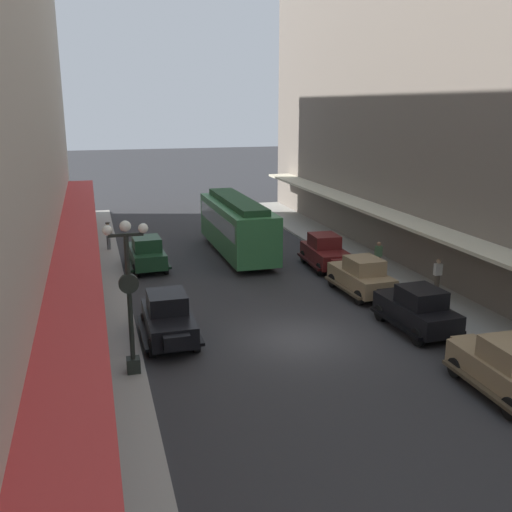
% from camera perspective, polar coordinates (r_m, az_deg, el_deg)
% --- Properties ---
extents(ground_plane, '(200.00, 200.00, 0.00)m').
position_cam_1_polar(ground_plane, '(22.48, 4.30, -8.24)').
color(ground_plane, '#2D2D30').
extents(sidewalk_left, '(3.00, 60.00, 0.15)m').
position_cam_1_polar(sidewalk_left, '(21.22, -15.36, -10.00)').
color(sidewalk_left, '#99968E').
rests_on(sidewalk_left, ground).
extents(sidewalk_right, '(3.00, 60.00, 0.15)m').
position_cam_1_polar(sidewalk_right, '(25.89, 20.15, -5.79)').
color(sidewalk_right, '#99968E').
rests_on(sidewalk_right, ground).
extents(parked_car_0, '(2.21, 4.29, 1.84)m').
position_cam_1_polar(parked_car_0, '(19.66, 23.69, -10.04)').
color(parked_car_0, '#997F5B').
rests_on(parked_car_0, ground).
extents(parked_car_1, '(2.27, 4.31, 1.84)m').
position_cam_1_polar(parked_car_1, '(27.67, 10.47, -1.89)').
color(parked_car_1, '#997F5B').
rests_on(parked_car_1, ground).
extents(parked_car_2, '(2.14, 4.26, 1.84)m').
position_cam_1_polar(parked_car_2, '(22.24, -8.74, -6.01)').
color(parked_car_2, black).
rests_on(parked_car_2, ground).
extents(parked_car_3, '(2.27, 4.30, 1.84)m').
position_cam_1_polar(parked_car_3, '(31.97, -10.85, 0.37)').
color(parked_car_3, '#193D23').
rests_on(parked_car_3, ground).
extents(parked_car_4, '(2.29, 4.31, 1.84)m').
position_cam_1_polar(parked_car_4, '(31.88, 6.93, 0.49)').
color(parked_car_4, '#591919').
rests_on(parked_car_4, ground).
extents(parked_car_5, '(2.28, 4.31, 1.84)m').
position_cam_1_polar(parked_car_5, '(23.79, 15.75, -5.01)').
color(parked_car_5, black).
rests_on(parked_car_5, ground).
extents(streetcar, '(2.57, 9.61, 3.46)m').
position_cam_1_polar(streetcar, '(34.17, -1.91, 3.21)').
color(streetcar, '#33723F').
rests_on(streetcar, ground).
extents(lamp_post_with_clock, '(1.42, 0.44, 5.16)m').
position_cam_1_polar(lamp_post_with_clock, '(18.88, -12.53, -3.46)').
color(lamp_post_with_clock, black).
rests_on(lamp_post_with_clock, sidewalk_left).
extents(fire_hydrant, '(0.24, 0.24, 0.82)m').
position_cam_1_polar(fire_hydrant, '(30.40, 11.30, -1.16)').
color(fire_hydrant, '#B21E19').
rests_on(fire_hydrant, sidewalk_right).
extents(pedestrian_0, '(0.36, 0.28, 1.67)m').
position_cam_1_polar(pedestrian_0, '(36.29, -14.51, 2.00)').
color(pedestrian_0, slate).
rests_on(pedestrian_0, sidewalk_left).
extents(pedestrian_1, '(0.36, 0.24, 1.64)m').
position_cam_1_polar(pedestrian_1, '(28.36, 17.64, -1.85)').
color(pedestrian_1, '#4C4238').
rests_on(pedestrian_1, sidewalk_right).
extents(pedestrian_2, '(0.36, 0.24, 1.64)m').
position_cam_1_polar(pedestrian_2, '(31.04, 12.09, -0.05)').
color(pedestrian_2, '#4C4238').
rests_on(pedestrian_2, sidewalk_right).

